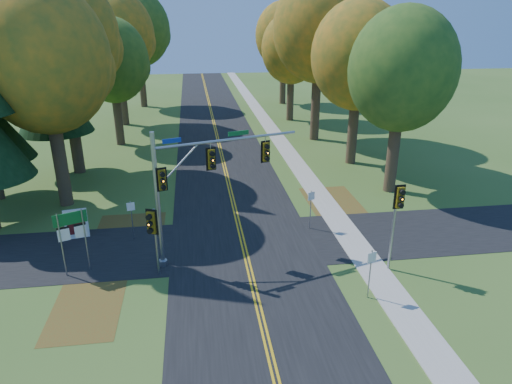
{
  "coord_description": "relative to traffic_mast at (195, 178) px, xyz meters",
  "views": [
    {
      "loc": [
        -2.46,
        -20.72,
        12.12
      ],
      "look_at": [
        0.7,
        1.69,
        3.2
      ],
      "focal_mm": 32.0,
      "sensor_mm": 36.0,
      "label": 1
    }
  ],
  "objects": [
    {
      "name": "sidewalk_east",
      "position": [
        8.71,
        -0.72,
        -4.49
      ],
      "size": [
        1.6,
        160.0,
        0.06
      ],
      "primitive_type": "cube",
      "color": "#9E998E",
      "rests_on": "ground"
    },
    {
      "name": "reg_sign_w",
      "position": [
        -3.64,
        2.77,
        -2.93
      ],
      "size": [
        0.44,
        0.14,
        2.32
      ],
      "rotation": [
        0.0,
        0.0,
        0.26
      ],
      "color": "gray",
      "rests_on": "ground"
    },
    {
      "name": "leaf_patch_w_far",
      "position": [
        -4.99,
        -3.72,
        -4.51
      ],
      "size": [
        3.0,
        5.0,
        0.0
      ],
      "primitive_type": "cube",
      "color": "brown",
      "rests_on": "ground"
    },
    {
      "name": "leaf_patch_w_near",
      "position": [
        -3.99,
        3.28,
        -4.51
      ],
      "size": [
        4.0,
        6.0,
        0.0
      ],
      "primitive_type": "cube",
      "color": "brown",
      "rests_on": "ground"
    },
    {
      "name": "tree_w_c",
      "position": [
        -7.03,
        23.75,
        3.42
      ],
      "size": [
        6.8,
        6.8,
        11.91
      ],
      "color": "#38281C",
      "rests_on": "ground"
    },
    {
      "name": "tree_e_b",
      "position": [
        13.48,
        14.86,
        4.38
      ],
      "size": [
        7.6,
        7.6,
        13.33
      ],
      "color": "#38281C",
      "rests_on": "ground"
    },
    {
      "name": "centerline_left",
      "position": [
        2.41,
        -0.72,
        -4.49
      ],
      "size": [
        0.1,
        160.0,
        0.01
      ],
      "primitive_type": "cube",
      "color": "gold",
      "rests_on": "road_main"
    },
    {
      "name": "centerline_right",
      "position": [
        2.61,
        -0.72,
        -4.49
      ],
      "size": [
        0.1,
        160.0,
        0.01
      ],
      "primitive_type": "cube",
      "color": "gold",
      "rests_on": "road_main"
    },
    {
      "name": "tree_w_b",
      "position": [
        -9.21,
        15.57,
        5.85
      ],
      "size": [
        8.6,
        8.6,
        15.38
      ],
      "color": "#38281C",
      "rests_on": "ground"
    },
    {
      "name": "tree_w_e",
      "position": [
        -6.41,
        43.37,
        5.55
      ],
      "size": [
        8.4,
        8.4,
        14.97
      ],
      "color": "#38281C",
      "rests_on": "ground"
    },
    {
      "name": "info_kiosk",
      "position": [
        -6.84,
        3.29,
        -3.64
      ],
      "size": [
        1.29,
        0.41,
        1.77
      ],
      "rotation": [
        0.0,
        0.0,
        0.19
      ],
      "color": "silver",
      "rests_on": "ground"
    },
    {
      "name": "ped_signal_pole",
      "position": [
        -2.08,
        -1.54,
        -1.83
      ],
      "size": [
        0.54,
        0.65,
        3.62
      ],
      "rotation": [
        0.0,
        0.0,
        -0.4
      ],
      "color": "gray",
      "rests_on": "ground"
    },
    {
      "name": "pine_c",
      "position": [
        -10.49,
        15.28,
        5.17
      ],
      "size": [
        5.6,
        5.6,
        20.56
      ],
      "color": "#38281C",
      "rests_on": "ground"
    },
    {
      "name": "road_cross",
      "position": [
        2.51,
        1.28,
        -4.51
      ],
      "size": [
        60.0,
        6.0,
        0.02
      ],
      "primitive_type": "cube",
      "color": "black",
      "rests_on": "ground"
    },
    {
      "name": "tree_w_a",
      "position": [
        -8.62,
        8.67,
        4.97
      ],
      "size": [
        8.0,
        8.0,
        14.15
      ],
      "color": "#38281C",
      "rests_on": "ground"
    },
    {
      "name": "tree_e_c",
      "position": [
        12.39,
        22.97,
        6.14
      ],
      "size": [
        8.8,
        8.8,
        15.79
      ],
      "color": "#38281C",
      "rests_on": "ground"
    },
    {
      "name": "tree_e_d",
      "position": [
        11.77,
        32.16,
        3.72
      ],
      "size": [
        7.0,
        7.0,
        12.32
      ],
      "color": "#38281C",
      "rests_on": "ground"
    },
    {
      "name": "leaf_patch_e",
      "position": [
        9.31,
        5.28,
        -4.51
      ],
      "size": [
        3.5,
        8.0,
        0.0
      ],
      "primitive_type": "cube",
      "color": "brown",
      "rests_on": "ground"
    },
    {
      "name": "tree_e_e",
      "position": [
        12.98,
        42.86,
        4.67
      ],
      "size": [
        7.8,
        7.8,
        13.74
      ],
      "color": "#38281C",
      "rests_on": "ground"
    },
    {
      "name": "reg_sign_e_north",
      "position": [
        6.71,
        2.62,
        -2.85
      ],
      "size": [
        0.44,
        0.22,
        2.44
      ],
      "rotation": [
        0.0,
        0.0,
        0.42
      ],
      "color": "gray",
      "rests_on": "ground"
    },
    {
      "name": "traffic_mast",
      "position": [
        0.0,
        0.0,
        0.0
      ],
      "size": [
        7.44,
        2.68,
        7.03
      ],
      "rotation": [
        0.0,
        0.0,
        0.3
      ],
      "color": "#97999F",
      "rests_on": "ground"
    },
    {
      "name": "road_main",
      "position": [
        2.51,
        -0.72,
        -4.51
      ],
      "size": [
        8.0,
        160.0,
        0.02
      ],
      "primitive_type": "cube",
      "color": "black",
      "rests_on": "ground"
    },
    {
      "name": "route_sign_cluster",
      "position": [
        -6.0,
        -0.62,
        -2.16
      ],
      "size": [
        1.46,
        0.65,
        3.35
      ],
      "rotation": [
        0.0,
        0.0,
        0.4
      ],
      "color": "gray",
      "rests_on": "ground"
    },
    {
      "name": "east_signal_pole",
      "position": [
        9.5,
        -2.68,
        -0.99
      ],
      "size": [
        0.54,
        0.62,
        4.65
      ],
      "rotation": [
        0.0,
        0.0,
        0.04
      ],
      "color": "#94969C",
      "rests_on": "ground"
    },
    {
      "name": "reg_sign_e_south",
      "position": [
        7.55,
        -4.73,
        -2.86
      ],
      "size": [
        0.45,
        0.17,
        2.43
      ],
      "rotation": [
        0.0,
        0.0,
        0.31
      ],
      "color": "gray",
      "rests_on": "ground"
    },
    {
      "name": "tree_w_d",
      "position": [
        -7.62,
        32.47,
        5.26
      ],
      "size": [
        8.2,
        8.2,
        14.56
      ],
      "color": "#38281C",
      "rests_on": "ground"
    },
    {
      "name": "tree_e_a",
      "position": [
        14.07,
        8.06,
        4.01
      ],
      "size": [
        7.2,
        7.2,
        12.73
      ],
      "color": "#38281C",
      "rests_on": "ground"
    },
    {
      "name": "ground",
      "position": [
        2.51,
        -0.72,
        -4.52
      ],
      "size": [
        160.0,
        160.0,
        0.0
      ],
      "primitive_type": "plane",
      "color": "#395C20",
      "rests_on": "ground"
    }
  ]
}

